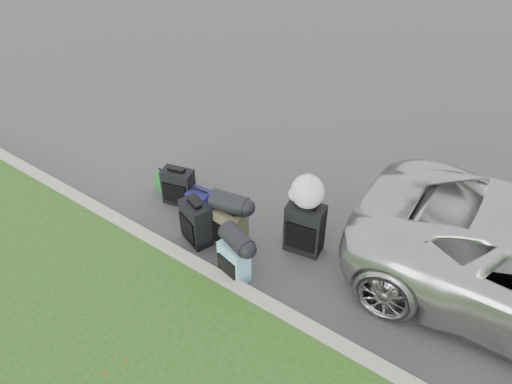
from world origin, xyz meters
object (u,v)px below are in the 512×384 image
Objects in this scene: suitcase_large_black_right at (305,228)px; tote_green at (166,182)px; suitcase_teal at (234,262)px; suitcase_small_black at (179,187)px; tote_navy at (200,201)px; suitcase_olive at (230,229)px; suitcase_large_black_left at (196,222)px.

tote_green is (-2.38, -0.14, -0.21)m from suitcase_large_black_right.
suitcase_teal is 1.04m from suitcase_large_black_right.
suitcase_small_black reaches higher than tote_navy.
tote_navy is at bearing -13.22° from suitcase_small_black.
suitcase_teal is 1.57× the size of tote_navy.
suitcase_large_black_right is at bearing 35.18° from suitcase_olive.
tote_green is (-1.12, 0.56, -0.16)m from suitcase_large_black_left.
suitcase_teal is at bearing -40.17° from suitcase_small_black.
suitcase_large_black_left reaches higher than suitcase_teal.
suitcase_teal is at bearing -43.60° from suitcase_olive.
suitcase_large_black_right reaches higher than tote_navy.
suitcase_olive reaches higher than suitcase_teal.
suitcase_large_black_left reaches higher than suitcase_olive.
suitcase_olive is at bearing -158.56° from suitcase_large_black_right.
suitcase_olive is (0.43, 0.19, -0.02)m from suitcase_large_black_left.
tote_navy is (-0.38, 0.49, -0.14)m from suitcase_large_black_left.
suitcase_teal is 1.76× the size of tote_green.
suitcase_small_black is 1.04× the size of suitcase_teal.
suitcase_large_black_left is at bearing -47.77° from suitcase_small_black.
suitcase_large_black_right is (0.83, 0.51, 0.07)m from suitcase_olive.
suitcase_large_black_right is at bearing 77.49° from suitcase_teal.
suitcase_teal is 1.41m from tote_navy.
tote_navy is at bearing 162.83° from suitcase_olive.
tote_navy is at bearing 146.79° from suitcase_large_black_left.
suitcase_large_black_left reaches higher than suitcase_small_black.
suitcase_olive is at bearing -5.15° from tote_green.
tote_green is (-1.95, 0.80, -0.12)m from suitcase_teal.
suitcase_large_black_left is 1.26m from tote_green.
suitcase_teal is 2.11m from tote_green.
suitcase_small_black is 0.39m from tote_green.
tote_green is at bearing 151.42° from suitcase_small_black.
suitcase_olive is 0.80× the size of suitcase_large_black_right.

